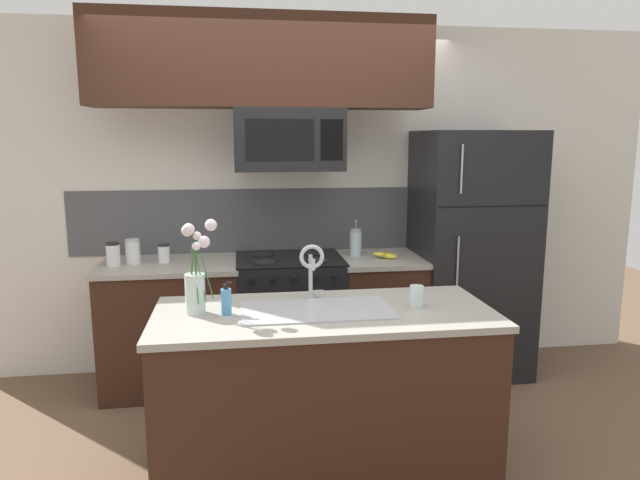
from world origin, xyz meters
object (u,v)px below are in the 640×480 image
Objects in this scene: storage_jar_tall at (113,254)px; sink_faucet at (312,264)px; french_press at (356,242)px; storage_jar_short at (164,253)px; banana_bunch at (386,255)px; stove_range at (290,319)px; refrigerator at (470,253)px; storage_jar_medium at (133,251)px; dish_soap_bottle at (226,301)px; drinking_glass at (416,296)px; microwave at (289,140)px; flower_vase at (196,279)px.

sink_faucet reaches higher than storage_jar_tall.
storage_jar_short is at bearing -178.41° from french_press.
stove_range is at bearing 175.09° from banana_bunch.
refrigerator reaches higher than french_press.
banana_bunch is at bearing -0.71° from storage_jar_tall.
dish_soap_bottle is (0.66, -1.27, -0.02)m from storage_jar_medium.
storage_jar_tall reaches higher than banana_bunch.
sink_faucet reaches higher than storage_jar_short.
sink_faucet is 0.57m from drinking_glass.
drinking_glass is at bearing -66.71° from stove_range.
dish_soap_bottle is (-0.42, -1.23, -0.78)m from microwave.
stove_range is 7.15× the size of storage_jar_short.
storage_jar_short is 1.91m from drinking_glass.
sink_faucet is 0.51m from dish_soap_bottle.
storage_jar_short is 0.49× the size of french_press.
dish_soap_bottle is at bearing -125.15° from french_press.
sink_faucet is (-1.34, -1.07, 0.20)m from refrigerator.
flower_vase is (-1.06, -1.27, 0.07)m from french_press.
drinking_glass reaches higher than banana_bunch.
storage_jar_short is at bearing 177.20° from microwave.
banana_bunch is 1.68× the size of drinking_glass.
stove_range is at bearing 113.29° from drinking_glass.
microwave is 4.51× the size of dish_soap_bottle.
flower_vase is at bearing 165.14° from dish_soap_bottle.
storage_jar_medium reaches higher than stove_range.
french_press reaches higher than storage_jar_medium.
stove_range is 1.99× the size of flower_vase.
stove_range is at bearing -1.19° from storage_jar_medium.
dish_soap_bottle is 1.46× the size of drinking_glass.
microwave is 0.41× the size of refrigerator.
storage_jar_tall reaches higher than storage_jar_short.
microwave is 4.61× the size of storage_jar_tall.
storage_jar_tall is 0.53× the size of sink_faucet.
storage_jar_medium is 0.21m from storage_jar_short.
drinking_glass is (0.52, -0.21, -0.14)m from sink_faucet.
sink_faucet is at bearing 158.35° from drinking_glass.
sink_faucet is (1.11, -1.08, 0.11)m from storage_jar_medium.
storage_jar_medium is at bearing -178.64° from french_press.
sink_faucet is (0.90, -1.08, 0.13)m from storage_jar_short.
drinking_glass is at bearing -66.36° from microwave.
flower_vase is (-1.11, 0.05, 0.12)m from drinking_glass.
storage_jar_tall is 1.90m from banana_bunch.
banana_bunch is (0.70, -0.04, -0.82)m from microwave.
dish_soap_bottle is (-1.79, -1.27, 0.07)m from refrigerator.
dish_soap_bottle is at bearing 179.34° from drinking_glass.
storage_jar_medium is 0.90× the size of banana_bunch.
banana_bunch is 0.41× the size of flower_vase.
dish_soap_bottle is at bearing -57.20° from storage_jar_tall.
stove_range is 1.46m from drinking_glass.
refrigerator is 11.26× the size of storage_jar_tall.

